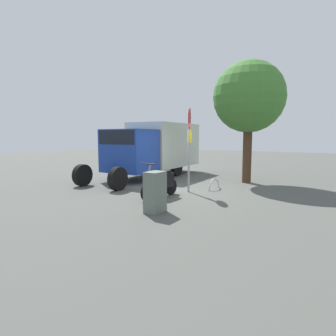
# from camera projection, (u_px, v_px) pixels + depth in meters

# --- Properties ---
(ground_plane) EXTENTS (60.00, 60.00, 0.00)m
(ground_plane) POSITION_uv_depth(u_px,v_px,m) (179.00, 189.00, 10.81)
(ground_plane) COLOR #4D4F4A
(box_truck_near) EXTENTS (7.49, 2.35, 2.73)m
(box_truck_near) POSITION_uv_depth(u_px,v_px,m) (155.00, 146.00, 14.32)
(box_truck_near) COLOR black
(box_truck_near) RESTS_ON ground
(motorcycle) EXTENTS (1.81, 0.55, 1.20)m
(motorcycle) POSITION_uv_depth(u_px,v_px,m) (161.00, 182.00, 9.35)
(motorcycle) COLOR black
(motorcycle) RESTS_ON ground
(stop_sign) EXTENTS (0.71, 0.33, 3.05)m
(stop_sign) POSITION_uv_depth(u_px,v_px,m) (189.00, 137.00, 10.11)
(stop_sign) COLOR #9E9EA3
(stop_sign) RESTS_ON ground
(street_tree) EXTENTS (3.07, 3.07, 5.28)m
(street_tree) POSITION_uv_depth(u_px,v_px,m) (249.00, 97.00, 12.05)
(street_tree) COLOR #47301E
(street_tree) RESTS_ON ground
(utility_cabinet) EXTENTS (0.55, 0.40, 1.11)m
(utility_cabinet) POSITION_uv_depth(u_px,v_px,m) (155.00, 192.00, 7.48)
(utility_cabinet) COLOR slate
(utility_cabinet) RESTS_ON ground
(bike_rack_hoop) EXTENTS (0.85, 0.12, 0.85)m
(bike_rack_hoop) POSITION_uv_depth(u_px,v_px,m) (214.00, 189.00, 10.82)
(bike_rack_hoop) COLOR #B7B7BC
(bike_rack_hoop) RESTS_ON ground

